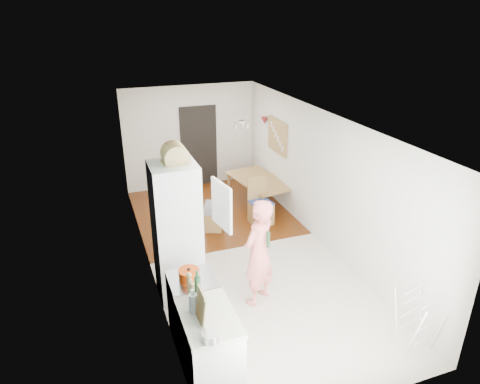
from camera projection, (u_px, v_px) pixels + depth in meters
room_shell at (239, 190)px, 7.34m from camera, size 3.20×7.00×2.50m
floor at (239, 253)px, 7.83m from camera, size 3.20×7.00×0.01m
wood_floor_overlay at (211, 211)px, 9.43m from camera, size 3.20×3.30×0.01m
sage_wall_panel at (168, 225)px, 4.88m from camera, size 0.02×3.00×1.30m
tile_splashback at (183, 304)px, 4.68m from camera, size 0.02×1.90×0.50m
doorway_recess at (199, 146)px, 10.50m from camera, size 0.90×0.04×2.00m
base_cabinet at (209, 348)px, 5.05m from camera, size 0.60×0.90×0.86m
worktop at (208, 317)px, 4.87m from camera, size 0.62×0.92×0.06m
range_cooker at (194, 309)px, 5.70m from camera, size 0.60×0.60×0.88m
cooker_top at (192, 280)px, 5.52m from camera, size 0.60×0.60×0.04m
fridge_housing at (177, 232)px, 6.34m from camera, size 0.66×0.66×2.15m
fridge_door at (222, 205)px, 6.08m from camera, size 0.14×0.56×0.70m
fridge_interior at (196, 200)px, 6.25m from camera, size 0.02×0.52×0.66m
pinboard at (278, 136)px, 9.35m from camera, size 0.03×0.90×0.70m
pinboard_frame at (277, 136)px, 9.35m from camera, size 0.00×0.94×0.74m
wall_sconce at (265, 121)px, 9.82m from camera, size 0.18×0.18×0.16m
person at (259, 244)px, 6.20m from camera, size 0.86×0.80×1.98m
dining_table at (260, 193)px, 9.77m from camera, size 1.00×1.51×0.50m
dining_chair at (261, 202)px, 8.72m from camera, size 0.46×0.46×0.98m
stool at (214, 220)px, 8.57m from camera, size 0.44×0.44×0.44m
grey_drape at (215, 207)px, 8.41m from camera, size 0.49×0.49×0.17m
drying_rack at (418, 321)px, 5.52m from camera, size 0.51×0.48×0.83m
bread_bin at (175, 156)px, 5.93m from camera, size 0.43×0.41×0.20m
red_casserole at (189, 275)px, 5.44m from camera, size 0.28×0.28×0.16m
steel_pan at (211, 336)px, 4.48m from camera, size 0.20×0.20×0.09m
held_bottle at (268, 239)px, 6.08m from camera, size 0.05×0.05×0.25m
bottle_a at (198, 289)px, 5.04m from camera, size 0.08×0.08×0.33m
bottle_b at (200, 299)px, 4.92m from camera, size 0.07×0.07×0.26m
bottle_c at (193, 303)px, 4.87m from camera, size 0.12×0.12×0.24m
pepper_mill_front at (192, 294)px, 5.04m from camera, size 0.08×0.08×0.22m
pepper_mill_back at (189, 285)px, 5.19m from camera, size 0.07×0.07×0.23m
chopping_boards at (201, 307)px, 4.71m from camera, size 0.07×0.27×0.37m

